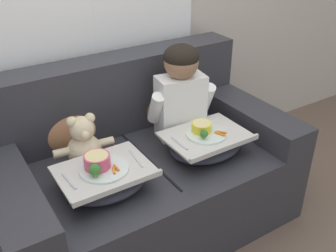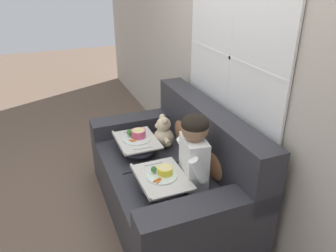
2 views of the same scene
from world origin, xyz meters
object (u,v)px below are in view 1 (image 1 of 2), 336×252
throw_pillow_behind_child (162,97)px  lap_tray_teddy (105,178)px  lap_tray_child (206,143)px  teddy_bear (84,145)px  child_figure (181,87)px  couch (140,171)px  throw_pillow_behind_teddy (69,122)px

throw_pillow_behind_child → lap_tray_teddy: (-0.61, -0.46, -0.09)m
lap_tray_child → teddy_bear: bearing=157.7°
child_figure → lap_tray_teddy: bearing=-157.5°
child_figure → teddy_bear: bearing=-179.7°
throw_pillow_behind_child → lap_tray_child: size_ratio=0.79×
couch → teddy_bear: 0.41m
throw_pillow_behind_child → teddy_bear: size_ratio=1.10×
throw_pillow_behind_child → lap_tray_child: bearing=-90.1°
throw_pillow_behind_teddy → lap_tray_teddy: (-0.00, -0.46, -0.09)m
throw_pillow_behind_teddy → lap_tray_child: (0.61, -0.46, -0.10)m
throw_pillow_behind_child → lap_tray_teddy: bearing=-142.8°
throw_pillow_behind_teddy → lap_tray_child: 0.77m
throw_pillow_behind_child → throw_pillow_behind_teddy: (-0.61, 0.00, 0.00)m
throw_pillow_behind_teddy → lap_tray_child: size_ratio=0.82×
lap_tray_child → lap_tray_teddy: lap_tray_teddy is taller
child_figure → couch: bearing=-174.4°
throw_pillow_behind_child → teddy_bear: bearing=-160.7°
lap_tray_child → lap_tray_teddy: bearing=180.0°
throw_pillow_behind_child → child_figure: child_figure is taller
throw_pillow_behind_teddy → teddy_bear: (-0.00, -0.21, -0.04)m
throw_pillow_behind_child → teddy_bear: throw_pillow_behind_child is taller
teddy_bear → lap_tray_child: teddy_bear is taller
throw_pillow_behind_teddy → couch: bearing=-38.2°
teddy_bear → lap_tray_child: bearing=-22.3°
lap_tray_child → couch: bearing=143.7°
couch → throw_pillow_behind_child: bearing=38.2°
lap_tray_child → lap_tray_teddy: size_ratio=1.02×
throw_pillow_behind_child → child_figure: bearing=-90.0°
throw_pillow_behind_child → teddy_bear: 0.65m
couch → throw_pillow_behind_child: 0.49m
teddy_bear → lap_tray_child: 0.66m
child_figure → lap_tray_child: size_ratio=1.24×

